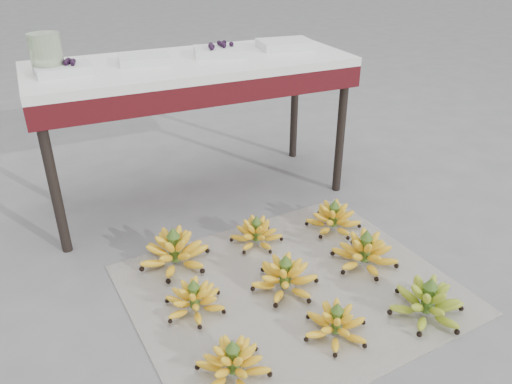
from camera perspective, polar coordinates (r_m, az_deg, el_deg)
name	(u,v)px	position (r m, az deg, el deg)	size (l,w,h in m)	color
ground	(279,290)	(2.08, 2.70, -11.08)	(60.00, 60.00, 0.00)	slate
newspaper_mat	(291,289)	(2.08, 4.04, -11.00)	(1.25, 1.05, 0.01)	silver
bunch_front_left	(233,363)	(1.72, -2.64, -18.96)	(0.32, 0.32, 0.15)	yellow
bunch_front_center	(336,324)	(1.87, 9.13, -14.65)	(0.26, 0.26, 0.15)	yellow
bunch_front_right	(427,302)	(2.03, 18.98, -11.83)	(0.33, 0.33, 0.17)	olive
bunch_mid_left	(195,300)	(1.96, -7.04, -12.11)	(0.24, 0.24, 0.15)	yellow
bunch_mid_center	(285,277)	(2.05, 3.34, -9.69)	(0.36, 0.36, 0.17)	yellow
bunch_mid_right	(365,252)	(2.23, 12.33, -6.73)	(0.29, 0.29, 0.17)	yellow
bunch_back_left	(175,252)	(2.20, -9.27, -6.74)	(0.38, 0.38, 0.19)	yellow
bunch_back_center	(256,234)	(2.32, 0.05, -4.77)	(0.31, 0.31, 0.15)	yellow
bunch_back_right	(333,219)	(2.46, 8.84, -3.02)	(0.33, 0.33, 0.16)	yellow
vendor_table	(192,77)	(2.54, -7.30, 12.91)	(1.55, 0.62, 0.75)	black
tray_far_left	(64,69)	(2.39, -21.14, 13.00)	(0.25, 0.19, 0.06)	silver
tray_left	(144,59)	(2.48, -12.65, 14.59)	(0.25, 0.20, 0.04)	silver
tray_right	(220,51)	(2.58, -4.16, 15.78)	(0.29, 0.24, 0.06)	silver
tray_far_right	(285,44)	(2.74, 3.37, 16.50)	(0.29, 0.23, 0.04)	silver
glass_jar	(46,53)	(2.41, -22.83, 14.39)	(0.14, 0.14, 0.17)	beige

